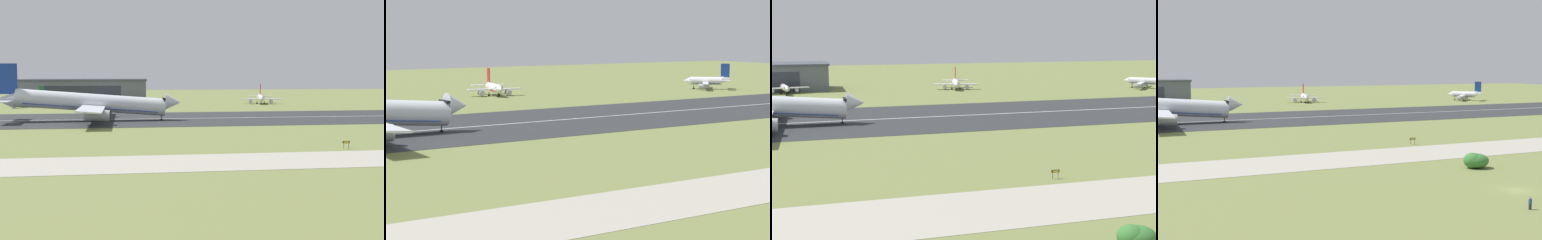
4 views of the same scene
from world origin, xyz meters
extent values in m
plane|color=olive|center=(0.00, 59.90, 0.00)|extent=(661.76, 661.76, 0.00)
cube|color=#2B2D30|center=(0.00, 119.80, 0.03)|extent=(421.76, 53.00, 0.06)
cube|color=silver|center=(0.00, 119.80, 0.07)|extent=(379.58, 0.70, 0.01)
cube|color=#A8A393|center=(0.00, 35.00, 0.03)|extent=(316.32, 17.16, 0.05)
cube|color=slate|center=(-51.34, 213.35, 5.47)|extent=(59.53, 24.79, 10.93)
cube|color=#424751|center=(-51.34, 213.35, 11.38)|extent=(60.53, 25.79, 0.90)
cube|color=#2D333D|center=(-51.34, 200.90, 4.37)|extent=(35.72, 0.12, 8.75)
cylinder|color=silver|center=(-43.72, 115.55, 5.83)|extent=(46.54, 6.57, 8.93)
cone|color=silver|center=(-18.17, 114.97, 5.83)|extent=(5.49, 5.65, 5.88)
cone|color=silver|center=(-70.10, 116.14, 6.82)|extent=(7.09, 5.13, 5.45)
cube|color=black|center=(-20.90, 115.03, 6.93)|extent=(1.24, 4.72, 0.52)
cube|color=navy|center=(-43.72, 115.55, 4.31)|extent=(41.54, 6.19, 3.28)
cube|color=silver|center=(-43.16, 99.52, 4.86)|extent=(7.54, 26.64, 0.91)
cylinder|color=#A8A8B2|center=(-41.73, 101.61, 2.89)|extent=(7.50, 3.59, 3.95)
cube|color=silver|center=(-42.44, 131.53, 4.86)|extent=(7.54, 26.64, 0.91)
cylinder|color=#A8A8B2|center=(-41.10, 129.38, 2.89)|extent=(7.50, 3.59, 3.95)
cube|color=navy|center=(-69.11, 116.12, 13.29)|extent=(6.02, 0.42, 9.40)
cube|color=silver|center=(-69.67, 109.14, 6.65)|extent=(5.45, 8.57, 0.24)
cube|color=silver|center=(-69.35, 123.12, 6.65)|extent=(5.45, 8.57, 0.24)
cylinder|color=black|center=(-21.86, 115.05, 1.53)|extent=(0.24, 0.24, 3.06)
cylinder|color=black|center=(-21.86, 115.05, 0.22)|extent=(0.84, 0.84, 0.44)
cylinder|color=black|center=(-43.37, 112.22, 1.53)|extent=(0.24, 0.24, 3.06)
cylinder|color=black|center=(-43.37, 112.22, 0.22)|extent=(0.84, 0.84, 0.44)
cylinder|color=black|center=(-43.22, 118.85, 1.53)|extent=(0.24, 0.24, 3.06)
cylinder|color=black|center=(-43.22, 118.85, 0.22)|extent=(0.84, 0.84, 0.44)
cylinder|color=white|center=(32.92, 193.96, 2.90)|extent=(6.14, 14.02, 2.98)
cone|color=white|center=(30.98, 186.00, 2.90)|extent=(3.53, 3.31, 2.98)
cone|color=white|center=(34.97, 202.36, 3.43)|extent=(3.45, 4.11, 2.68)
cube|color=black|center=(31.33, 187.43, 3.49)|extent=(2.72, 1.67, 0.44)
cube|color=red|center=(32.92, 193.96, 2.08)|extent=(5.67, 12.66, 0.20)
cube|color=white|center=(27.51, 195.00, 2.38)|extent=(8.37, 4.23, 0.40)
cylinder|color=#A8A8B2|center=(28.02, 194.38, 1.20)|extent=(2.71, 4.20, 1.85)
cube|color=white|center=(38.20, 192.39, 2.38)|extent=(8.37, 4.23, 0.40)
cylinder|color=#A8A8B2|center=(37.47, 192.08, 1.20)|extent=(2.71, 4.20, 1.85)
cube|color=red|center=(34.85, 201.84, 6.92)|extent=(1.04, 3.21, 5.06)
cube|color=white|center=(31.28, 203.12, 3.35)|extent=(5.10, 3.83, 0.24)
cube|color=white|center=(38.60, 201.33, 3.35)|extent=(5.10, 3.83, 0.24)
cylinder|color=black|center=(31.58, 188.47, 0.71)|extent=(0.24, 0.24, 1.41)
cylinder|color=black|center=(31.58, 188.47, 0.22)|extent=(0.84, 0.84, 0.44)
cylinder|color=black|center=(31.24, 194.61, 0.71)|extent=(0.24, 0.24, 1.41)
cylinder|color=black|center=(31.24, 194.61, 0.22)|extent=(0.84, 0.84, 0.44)
cylinder|color=black|center=(34.71, 193.76, 0.71)|extent=(0.24, 0.24, 1.41)
cylinder|color=black|center=(34.71, 193.76, 0.22)|extent=(0.84, 0.84, 0.44)
cylinder|color=silver|center=(-74.76, 186.49, 2.89)|extent=(11.97, 16.42, 2.69)
cone|color=silver|center=(-80.28, 178.00, 2.89)|extent=(3.58, 3.50, 2.69)
cone|color=silver|center=(-69.02, 195.32, 3.37)|extent=(3.79, 4.03, 2.42)
cube|color=black|center=(-79.55, 179.12, 3.43)|extent=(2.52, 2.17, 0.44)
cube|color=#1E7238|center=(-74.76, 186.49, 2.15)|extent=(10.89, 14.85, 0.20)
cube|color=silver|center=(-79.57, 189.20, 2.42)|extent=(8.52, 6.90, 0.40)
cylinder|color=#A8A8B2|center=(-79.32, 188.36, 1.33)|extent=(3.31, 3.84, 1.67)
cube|color=silver|center=(-70.33, 183.19, 2.42)|extent=(8.52, 6.90, 0.40)
cylinder|color=#A8A8B2|center=(-71.20, 183.08, 1.33)|extent=(3.31, 3.84, 1.67)
cube|color=#1E7238|center=(-69.29, 194.92, 6.52)|extent=(1.83, 2.61, 4.58)
cube|color=silver|center=(-71.92, 197.11, 3.29)|extent=(4.85, 4.39, 0.24)
cube|color=silver|center=(-66.21, 193.40, 3.29)|extent=(4.85, 4.39, 0.24)
cylinder|color=black|center=(-78.96, 180.03, 0.77)|extent=(0.24, 0.24, 1.54)
cylinder|color=black|center=(-78.96, 180.03, 0.22)|extent=(0.84, 0.84, 0.44)
cylinder|color=black|center=(-76.04, 187.49, 0.77)|extent=(0.24, 0.24, 1.54)
cylinder|color=black|center=(-76.04, 187.49, 0.22)|extent=(0.84, 0.84, 0.44)
cylinder|color=black|center=(-73.33, 185.73, 0.77)|extent=(0.24, 0.24, 1.54)
cylinder|color=black|center=(-73.33, 185.73, 0.22)|extent=(0.84, 0.84, 0.44)
cylinder|color=white|center=(-39.78, 196.11, 2.92)|extent=(4.80, 15.71, 2.27)
cone|color=white|center=(-38.33, 187.43, 2.92)|extent=(2.57, 2.39, 2.27)
cone|color=white|center=(-41.29, 205.11, 3.33)|extent=(2.46, 3.02, 2.04)
cube|color=black|center=(-38.51, 188.54, 3.37)|extent=(2.08, 1.40, 0.44)
cube|color=orange|center=(-39.78, 196.11, 2.30)|extent=(4.43, 14.15, 0.20)
cube|color=white|center=(-45.14, 194.89, 2.52)|extent=(8.99, 3.84, 0.40)
cylinder|color=#A8A8B2|center=(-44.37, 194.53, 1.57)|extent=(1.87, 3.14, 1.41)
cube|color=white|center=(-34.32, 196.71, 2.52)|extent=(8.99, 3.84, 0.40)
cylinder|color=#A8A8B2|center=(-34.92, 196.11, 1.57)|extent=(1.87, 3.14, 1.41)
cube|color=orange|center=(-41.22, 204.71, 5.98)|extent=(0.68, 2.48, 3.85)
cube|color=white|center=(-44.12, 204.63, 3.26)|extent=(3.78, 2.70, 0.24)
cube|color=white|center=(-38.46, 205.58, 3.26)|extent=(3.78, 2.70, 0.24)
cylinder|color=black|center=(-38.70, 189.62, 0.89)|extent=(0.24, 0.24, 1.79)
cylinder|color=black|center=(-38.70, 189.62, 0.22)|extent=(0.84, 0.84, 0.44)
cylinder|color=black|center=(-41.15, 196.07, 0.89)|extent=(0.24, 0.24, 1.79)
cylinder|color=black|center=(-41.15, 196.07, 0.22)|extent=(0.84, 0.84, 0.44)
cylinder|color=black|center=(-38.47, 196.52, 0.89)|extent=(0.24, 0.24, 1.79)
cylinder|color=black|center=(-38.47, 196.52, 0.22)|extent=(0.84, 0.84, 0.44)
cylinder|color=#4C4C51|center=(9.05, 46.84, 0.56)|extent=(0.10, 0.10, 1.12)
cylinder|color=#4C4C51|center=(10.10, 46.84, 0.56)|extent=(0.10, 0.10, 1.12)
cube|color=black|center=(9.58, 46.84, 1.35)|extent=(1.50, 0.12, 0.45)
cube|color=yellow|center=(9.58, 46.77, 1.35)|extent=(1.14, 0.02, 0.27)
camera|label=1|loc=(-36.73, -54.47, 15.62)|focal=50.00mm
camera|label=2|loc=(-89.41, -38.66, 22.10)|focal=70.00mm
camera|label=3|loc=(-30.99, -34.43, 24.90)|focal=50.00mm
camera|label=4|loc=(-54.25, -61.74, 18.56)|focal=50.00mm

